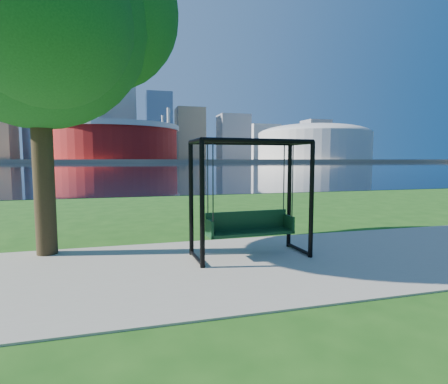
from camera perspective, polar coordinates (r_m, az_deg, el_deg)
name	(u,v)px	position (r m, az deg, el deg)	size (l,w,h in m)	color
ground	(220,259)	(6.92, -0.58, -10.89)	(900.00, 900.00, 0.00)	#1E5114
path	(227,266)	(6.45, 0.57, -11.96)	(120.00, 4.00, 0.03)	#9E937F
river	(135,166)	(108.46, -14.37, 4.15)	(900.00, 180.00, 0.02)	black
far_bank	(131,161)	(312.44, -14.97, 4.98)	(900.00, 228.00, 2.00)	#937F60
stadium	(115,141)	(241.89, -17.34, 8.01)	(83.00, 83.00, 32.00)	maroon
arena	(314,141)	(277.78, 14.42, 8.05)	(84.00, 84.00, 26.56)	beige
skyline	(125,121)	(327.60, -15.89, 11.08)	(392.00, 66.00, 96.50)	gray
swing	(250,201)	(6.87, 4.26, -1.49)	(2.30, 1.08, 2.32)	black
park_tree	(34,8)	(8.37, -28.67, 24.86)	(5.58, 5.04, 6.94)	black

